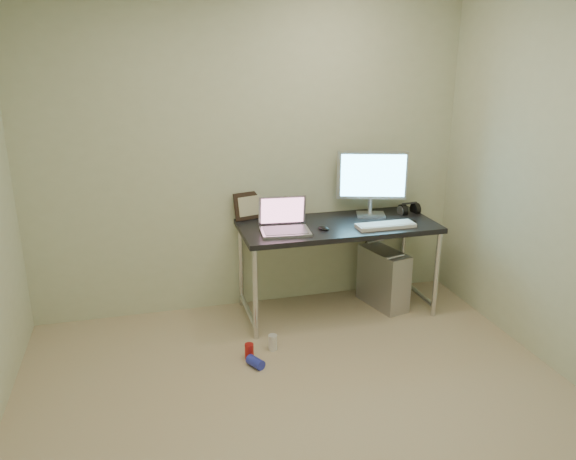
# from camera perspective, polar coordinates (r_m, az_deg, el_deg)

# --- Properties ---
(floor) EXTENTS (3.50, 3.50, 0.00)m
(floor) POSITION_cam_1_polar(r_m,az_deg,el_deg) (3.40, 2.74, -19.50)
(floor) COLOR tan
(floor) RESTS_ON ground
(wall_back) EXTENTS (3.50, 0.02, 2.50)m
(wall_back) POSITION_cam_1_polar(r_m,az_deg,el_deg) (4.47, -3.81, 7.41)
(wall_back) COLOR beige
(wall_back) RESTS_ON ground
(desk) EXTENTS (1.55, 0.68, 0.75)m
(desk) POSITION_cam_1_polar(r_m,az_deg,el_deg) (4.46, 5.06, -0.35)
(desk) COLOR black
(desk) RESTS_ON ground
(tower_computer) EXTENTS (0.31, 0.50, 0.52)m
(tower_computer) POSITION_cam_1_polar(r_m,az_deg,el_deg) (4.76, 9.65, -4.83)
(tower_computer) COLOR #B6B6BB
(tower_computer) RESTS_ON ground
(cable_a) EXTENTS (0.01, 0.16, 0.69)m
(cable_a) POSITION_cam_1_polar(r_m,az_deg,el_deg) (4.93, 7.83, -1.95)
(cable_a) COLOR black
(cable_a) RESTS_ON ground
(cable_b) EXTENTS (0.02, 0.11, 0.71)m
(cable_b) POSITION_cam_1_polar(r_m,az_deg,el_deg) (4.96, 8.87, -2.15)
(cable_b) COLOR black
(cable_b) RESTS_ON ground
(can_red) EXTENTS (0.07, 0.07, 0.11)m
(can_red) POSITION_cam_1_polar(r_m,az_deg,el_deg) (4.01, -3.96, -12.19)
(can_red) COLOR #AF1917
(can_red) RESTS_ON ground
(can_white) EXTENTS (0.08, 0.08, 0.12)m
(can_white) POSITION_cam_1_polar(r_m,az_deg,el_deg) (4.11, -1.57, -11.33)
(can_white) COLOR silver
(can_white) RESTS_ON ground
(can_blue) EXTENTS (0.12, 0.15, 0.07)m
(can_blue) POSITION_cam_1_polar(r_m,az_deg,el_deg) (3.92, -3.32, -13.27)
(can_blue) COLOR #2933C1
(can_blue) RESTS_ON ground
(laptop) EXTENTS (0.39, 0.33, 0.25)m
(laptop) POSITION_cam_1_polar(r_m,az_deg,el_deg) (4.24, -0.39, 0.69)
(laptop) COLOR silver
(laptop) RESTS_ON desk
(monitor) EXTENTS (0.56, 0.23, 0.54)m
(monitor) POSITION_cam_1_polar(r_m,az_deg,el_deg) (4.62, 8.53, 5.22)
(monitor) COLOR silver
(monitor) RESTS_ON desk
(keyboard) EXTENTS (0.46, 0.16, 0.03)m
(keyboard) POSITION_cam_1_polar(r_m,az_deg,el_deg) (4.40, 9.88, 0.46)
(keyboard) COLOR silver
(keyboard) RESTS_ON desk
(mouse_right) EXTENTS (0.07, 0.11, 0.04)m
(mouse_right) POSITION_cam_1_polar(r_m,az_deg,el_deg) (4.55, 12.41, 0.98)
(mouse_right) COLOR black
(mouse_right) RESTS_ON desk
(mouse_left) EXTENTS (0.10, 0.12, 0.04)m
(mouse_left) POSITION_cam_1_polar(r_m,az_deg,el_deg) (4.28, 3.62, 0.28)
(mouse_left) COLOR black
(mouse_left) RESTS_ON desk
(headphones) EXTENTS (0.18, 0.11, 0.12)m
(headphones) POSITION_cam_1_polar(r_m,az_deg,el_deg) (4.80, 12.20, 2.04)
(headphones) COLOR black
(headphones) RESTS_ON desk
(picture_frame) EXTENTS (0.29, 0.15, 0.22)m
(picture_frame) POSITION_cam_1_polar(r_m,az_deg,el_deg) (4.53, -3.85, 2.51)
(picture_frame) COLOR black
(picture_frame) RESTS_ON desk
(webcam) EXTENTS (0.05, 0.04, 0.13)m
(webcam) POSITION_cam_1_polar(r_m,az_deg,el_deg) (4.58, -0.23, 2.52)
(webcam) COLOR silver
(webcam) RESTS_ON desk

